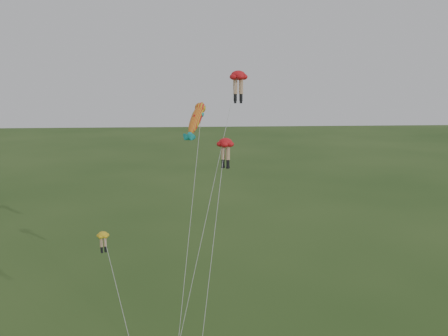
{
  "coord_description": "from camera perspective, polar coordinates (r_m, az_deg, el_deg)",
  "views": [
    {
      "loc": [
        0.36,
        -31.19,
        19.95
      ],
      "look_at": [
        2.81,
        6.0,
        12.69
      ],
      "focal_mm": 40.0,
      "sensor_mm": 36.0,
      "label": 1
    }
  ],
  "objects": [
    {
      "name": "legs_kite_red_mid",
      "position": [
        38.24,
        0.12,
        2.27
      ],
      "size": [
        3.55,
        10.48,
        14.91
      ],
      "rotation": [
        0.0,
        0.0,
        -0.53
      ],
      "color": "red",
      "rests_on": "ground"
    },
    {
      "name": "legs_kite_red_high",
      "position": [
        41.38,
        1.55,
        9.91
      ],
      "size": [
        6.31,
        12.73,
        20.0
      ],
      "rotation": [
        0.0,
        0.0,
        -0.03
      ],
      "color": "red",
      "rests_on": "ground"
    },
    {
      "name": "fish_kite",
      "position": [
        38.34,
        -3.19,
        5.58
      ],
      "size": [
        2.84,
        9.93,
        17.87
      ],
      "rotation": [
        0.72,
        0.0,
        -0.41
      ],
      "color": "gold",
      "rests_on": "ground"
    },
    {
      "name": "legs_kite_yellow",
      "position": [
        37.86,
        -13.49,
        -8.28
      ],
      "size": [
        3.86,
        7.16,
        8.37
      ],
      "rotation": [
        0.0,
        0.0,
        0.49
      ],
      "color": "yellow",
      "rests_on": "ground"
    }
  ]
}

